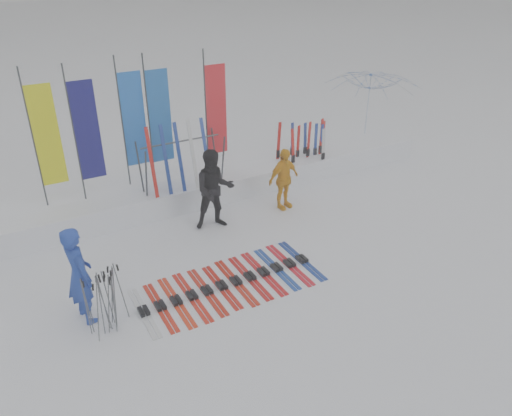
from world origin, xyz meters
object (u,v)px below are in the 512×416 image
ski_row (229,283)px  ski_rack (182,157)px  person_yellow (284,179)px  tent_canopy (369,112)px  person_blue (79,275)px  person_black (214,190)px

ski_row → ski_rack: 3.83m
person_yellow → tent_canopy: (4.39, 1.97, 0.53)m
person_blue → ski_rack: bearing=-57.3°
tent_canopy → ski_row: 8.35m
person_black → ski_rack: (-0.26, 1.30, 0.41)m
tent_canopy → ski_rack: (-6.57, -0.71, 0.06)m
ski_row → ski_rack: (0.50, 3.54, 1.35)m
person_yellow → person_blue: bearing=-171.2°
person_yellow → ski_row: 3.60m
person_yellow → ski_row: person_yellow is taller
ski_rack → tent_canopy: bearing=6.1°
person_black → tent_canopy: tent_canopy is taller
ski_row → person_yellow: bearing=40.5°
person_yellow → ski_rack: (-2.17, 1.26, 0.59)m
person_blue → person_yellow: bearing=-82.6°
person_blue → tent_canopy: bearing=-80.4°
person_yellow → ski_rack: bearing=139.2°
ski_row → person_black: bearing=71.3°
person_black → tent_canopy: 6.63m
person_blue → ski_rack: 4.51m
ski_row → ski_rack: size_ratio=1.80×
person_yellow → tent_canopy: size_ratio=0.54×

